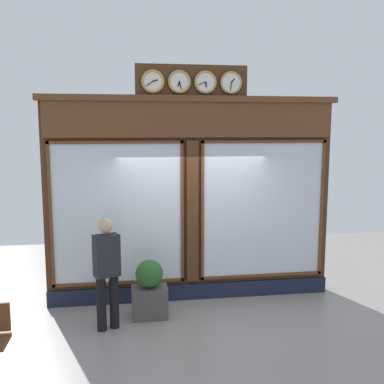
% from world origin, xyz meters
% --- Properties ---
extents(shop_facade, '(5.01, 0.42, 4.01)m').
position_xyz_m(shop_facade, '(0.00, -0.12, 1.78)').
color(shop_facade, '#4C2B16').
rests_on(shop_facade, ground_plane).
extents(pedestrian, '(0.42, 0.34, 1.69)m').
position_xyz_m(pedestrian, '(1.41, 0.98, 0.93)').
color(pedestrian, black).
rests_on(pedestrian, ground_plane).
extents(planter_box, '(0.56, 0.36, 0.50)m').
position_xyz_m(planter_box, '(0.78, 0.66, 0.25)').
color(planter_box, '#4C4742').
rests_on(planter_box, ground_plane).
extents(planter_shrub, '(0.43, 0.43, 0.43)m').
position_xyz_m(planter_shrub, '(0.78, 0.66, 0.71)').
color(planter_shrub, '#285623').
rests_on(planter_shrub, planter_box).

